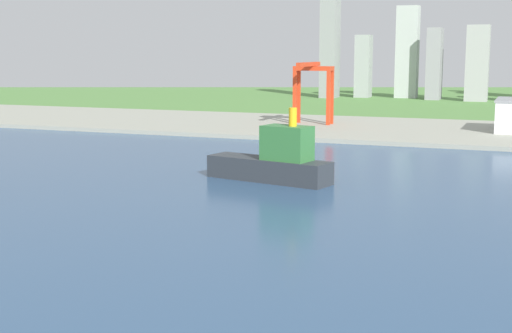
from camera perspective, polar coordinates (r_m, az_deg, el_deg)
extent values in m
plane|color=#548540|center=(262.27, 11.75, -1.91)|extent=(2400.00, 2400.00, 0.00)
cube|color=#2D4C70|center=(204.65, 8.88, -4.90)|extent=(840.00, 360.00, 0.15)
cube|color=#989A8B|center=(448.71, 15.89, 2.60)|extent=(840.00, 140.00, 2.50)
cube|color=#2D3338|center=(275.91, 1.00, -0.25)|extent=(51.34, 23.23, 8.59)
cube|color=#337238|center=(270.06, 2.45, 1.85)|extent=(19.81, 14.26, 12.94)
cylinder|color=yellow|center=(267.70, 2.92, 3.92)|extent=(3.02, 3.02, 6.87)
cube|color=red|center=(470.60, 3.07, 5.47)|extent=(2.20, 2.20, 34.31)
cube|color=red|center=(464.01, 5.72, 5.38)|extent=(2.20, 2.20, 34.31)
cube|color=red|center=(478.18, 3.37, 5.52)|extent=(2.20, 2.20, 34.31)
cube|color=red|center=(471.70, 5.98, 5.44)|extent=(2.20, 2.20, 34.31)
cube|color=red|center=(470.21, 4.56, 7.71)|extent=(24.92, 10.00, 2.80)
cube|color=red|center=(459.90, 4.17, 8.03)|extent=(2.60, 42.88, 2.60)
cube|color=gray|center=(781.55, 5.85, 9.70)|extent=(16.89, 22.55, 116.77)
cube|color=#9B9F9E|center=(791.62, 8.45, 7.81)|extent=(15.86, 18.58, 66.40)
cube|color=#B4B9B8|center=(790.30, 11.83, 8.80)|extent=(22.68, 16.63, 96.28)
cube|color=gray|center=(768.49, 13.87, 7.85)|extent=(14.21, 23.33, 72.68)
cube|color=#A5A4A6|center=(751.92, 17.04, 7.78)|extent=(21.77, 15.41, 74.74)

